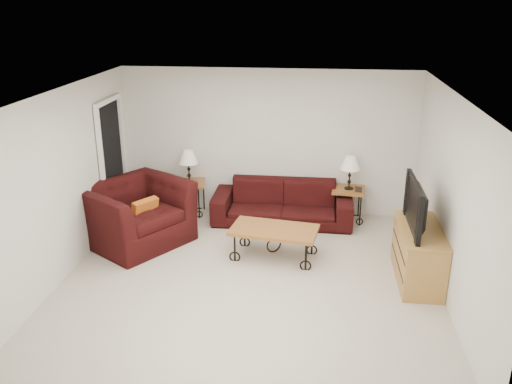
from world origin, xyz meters
TOP-DOWN VIEW (x-y plane):
  - ground at (0.00, 0.00)m, footprint 5.00×5.00m
  - wall_back at (0.00, 2.50)m, footprint 5.00×0.02m
  - wall_front at (0.00, -2.50)m, footprint 5.00×0.02m
  - wall_left at (-2.50, 0.00)m, footprint 0.02×5.00m
  - wall_right at (2.50, 0.00)m, footprint 0.02×5.00m
  - ceiling at (0.00, 0.00)m, footprint 5.00×5.00m
  - doorway at (-2.47, 1.65)m, footprint 0.08×0.94m
  - sofa at (0.29, 2.02)m, footprint 2.32×0.91m
  - side_table_left at (-1.34, 2.20)m, footprint 0.61×0.61m
  - side_table_right at (1.39, 2.20)m, footprint 0.58×0.58m
  - lamp_left at (-1.34, 2.20)m, footprint 0.38×0.38m
  - lamp_right at (1.39, 2.20)m, footprint 0.36×0.36m
  - photo_frame_left at (-1.49, 2.05)m, footprint 0.11×0.05m
  - photo_frame_right at (1.54, 2.05)m, footprint 0.11×0.05m
  - coffee_table at (0.27, 0.67)m, footprint 1.32×0.84m
  - armchair at (-1.88, 0.95)m, footprint 1.87×1.91m
  - throw_pillow at (-1.72, 0.90)m, footprint 0.33×0.42m
  - tv_stand at (2.23, 0.25)m, footprint 0.52×1.25m
  - television at (2.21, 0.25)m, footprint 0.15×1.12m
  - backpack at (1.27, 1.85)m, footprint 0.36×0.31m

SIDE VIEW (x-z plane):
  - ground at x=0.00m, z-range 0.00..0.00m
  - backpack at x=1.27m, z-range 0.00..0.39m
  - coffee_table at x=0.27m, z-range 0.00..0.46m
  - side_table_right at x=1.39m, z-range 0.00..0.57m
  - side_table_left at x=-1.34m, z-range 0.00..0.57m
  - sofa at x=0.29m, z-range 0.00..0.68m
  - tv_stand at x=2.23m, z-range 0.00..0.75m
  - armchair at x=-1.88m, z-range 0.00..0.94m
  - throw_pillow at x=-1.72m, z-range 0.31..0.73m
  - photo_frame_right at x=1.54m, z-range 0.57..0.67m
  - photo_frame_left at x=-1.49m, z-range 0.57..0.67m
  - lamp_right at x=1.39m, z-range 0.57..1.14m
  - lamp_left at x=-1.34m, z-range 0.57..1.15m
  - doorway at x=-2.47m, z-range 0.00..2.04m
  - television at x=2.21m, z-range 0.75..1.40m
  - wall_back at x=0.00m, z-range 0.00..2.50m
  - wall_front at x=0.00m, z-range 0.00..2.50m
  - wall_left at x=-2.50m, z-range 0.00..2.50m
  - wall_right at x=2.50m, z-range 0.00..2.50m
  - ceiling at x=0.00m, z-range 2.50..2.50m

